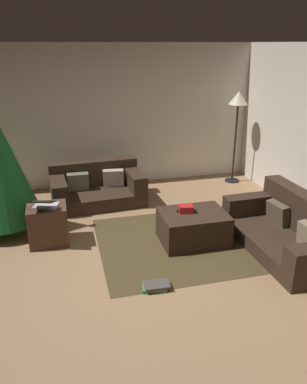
# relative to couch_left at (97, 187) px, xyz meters

# --- Properties ---
(ground_plane) EXTENTS (6.40, 6.40, 0.00)m
(ground_plane) POSITION_rel_couch_left_xyz_m (0.06, -2.24, -0.26)
(ground_plane) COLOR #93704C
(rear_partition) EXTENTS (6.40, 0.12, 2.60)m
(rear_partition) POSITION_rel_couch_left_xyz_m (0.06, 0.90, 1.04)
(rear_partition) COLOR silver
(rear_partition) RESTS_ON ground_plane
(couch_left) EXTENTS (1.59, 1.00, 0.67)m
(couch_left) POSITION_rel_couch_left_xyz_m (0.00, 0.00, 0.00)
(couch_left) COLOR #332319
(couch_left) RESTS_ON ground_plane
(couch_right) EXTENTS (0.97, 1.81, 0.72)m
(couch_right) POSITION_rel_couch_left_xyz_m (2.32, -2.26, 0.00)
(couch_right) COLOR #332319
(couch_right) RESTS_ON ground_plane
(ottoman) EXTENTS (0.89, 0.67, 0.43)m
(ottoman) POSITION_rel_couch_left_xyz_m (1.14, -1.76, -0.05)
(ottoman) COLOR #332319
(ottoman) RESTS_ON ground_plane
(gift_box) EXTENTS (0.21, 0.17, 0.10)m
(gift_box) POSITION_rel_couch_left_xyz_m (1.04, -1.70, 0.21)
(gift_box) COLOR red
(gift_box) RESTS_ON ottoman
(tv_remote) EXTENTS (0.12, 0.16, 0.02)m
(tv_remote) POSITION_rel_couch_left_xyz_m (0.98, -1.62, 0.18)
(tv_remote) COLOR black
(tv_remote) RESTS_ON ottoman
(side_table) EXTENTS (0.52, 0.44, 0.55)m
(side_table) POSITION_rel_couch_left_xyz_m (-0.80, -1.31, 0.01)
(side_table) COLOR #4C3323
(side_table) RESTS_ON ground_plane
(laptop) EXTENTS (0.41, 0.45, 0.17)m
(laptop) POSITION_rel_couch_left_xyz_m (-0.82, -1.36, 0.34)
(laptop) COLOR silver
(laptop) RESTS_ON side_table
(book_stack) EXTENTS (0.32, 0.23, 0.07)m
(book_stack) POSITION_rel_couch_left_xyz_m (0.36, -2.70, -0.23)
(book_stack) COLOR #387A47
(book_stack) RESTS_ON ground_plane
(corner_lamp) EXTENTS (0.36, 0.36, 1.76)m
(corner_lamp) POSITION_rel_couch_left_xyz_m (2.74, 0.37, 1.24)
(corner_lamp) COLOR black
(corner_lamp) RESTS_ON ground_plane
(area_rug) EXTENTS (2.60, 2.00, 0.01)m
(area_rug) POSITION_rel_couch_left_xyz_m (1.14, -1.76, -0.26)
(area_rug) COLOR #46391F
(area_rug) RESTS_ON ground_plane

